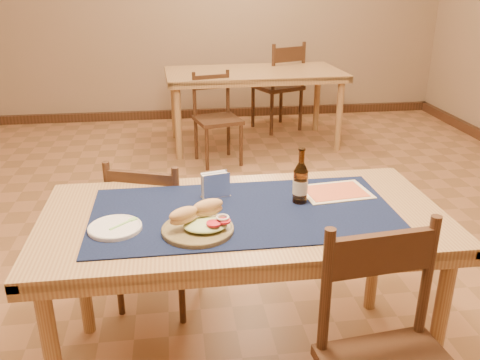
{
  "coord_description": "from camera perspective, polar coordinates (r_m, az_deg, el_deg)",
  "views": [
    {
      "loc": [
        -0.26,
        -2.61,
        1.63
      ],
      "look_at": [
        0.0,
        -0.7,
        0.85
      ],
      "focal_mm": 38.0,
      "sensor_mm": 36.0,
      "label": 1
    }
  ],
  "objects": [
    {
      "name": "side_plate",
      "position": [
        1.94,
        -13.86,
        -5.18
      ],
      "size": [
        0.2,
        0.2,
        0.02
      ],
      "color": "white",
      "rests_on": "placemat"
    },
    {
      "name": "chair_back_near",
      "position": [
        4.66,
        -2.67,
        7.1
      ],
      "size": [
        0.46,
        0.46,
        0.82
      ],
      "color": "#3F2416",
      "rests_on": "ground"
    },
    {
      "name": "main_table",
      "position": [
        2.06,
        0.38,
        -5.74
      ],
      "size": [
        1.6,
        0.8,
        0.75
      ],
      "color": "#A3824D",
      "rests_on": "ground"
    },
    {
      "name": "chair_back_far",
      "position": [
        5.67,
        4.45,
        10.59
      ],
      "size": [
        0.59,
        0.59,
        0.97
      ],
      "color": "#3F2416",
      "rests_on": "ground"
    },
    {
      "name": "sandwich_plate",
      "position": [
        1.87,
        -4.6,
        -4.97
      ],
      "size": [
        0.27,
        0.27,
        0.1
      ],
      "color": "brown",
      "rests_on": "placemat"
    },
    {
      "name": "beer_bottle",
      "position": [
        2.09,
        6.8,
        -0.28
      ],
      "size": [
        0.06,
        0.06,
        0.23
      ],
      "color": "#4C2A0D",
      "rests_on": "placemat"
    },
    {
      "name": "baseboard",
      "position": [
        3.06,
        -1.79,
        -9.03
      ],
      "size": [
        6.0,
        7.0,
        0.1
      ],
      "color": "#3F2416",
      "rests_on": "ground"
    },
    {
      "name": "menu_card",
      "position": [
        2.23,
        10.64,
        -1.3
      ],
      "size": [
        0.31,
        0.24,
        0.01
      ],
      "color": "beige",
      "rests_on": "placemat"
    },
    {
      "name": "room",
      "position": [
        2.63,
        -2.16,
        17.04
      ],
      "size": [
        6.04,
        7.04,
        2.84
      ],
      "color": "#976541",
      "rests_on": "ground"
    },
    {
      "name": "back_table",
      "position": [
        5.13,
        1.57,
        11.26
      ],
      "size": [
        1.75,
        0.92,
        0.75
      ],
      "color": "#A3824D",
      "rests_on": "ground"
    },
    {
      "name": "napkin_holder",
      "position": [
        2.14,
        -2.76,
        -0.64
      ],
      "size": [
        0.13,
        0.07,
        0.11
      ],
      "color": "silver",
      "rests_on": "placemat"
    },
    {
      "name": "placemat",
      "position": [
        2.03,
        0.38,
        -3.6
      ],
      "size": [
        1.2,
        0.6,
        0.01
      ],
      "primitive_type": "cube",
      "color": "#101B3B",
      "rests_on": "main_table"
    },
    {
      "name": "fork",
      "position": [
        1.95,
        -12.74,
        -4.69
      ],
      "size": [
        0.1,
        0.1,
        0.0
      ],
      "color": "#8ED273",
      "rests_on": "side_plate"
    },
    {
      "name": "chair_main_far",
      "position": [
        2.6,
        -9.41,
        -5.61
      ],
      "size": [
        0.5,
        0.5,
        0.84
      ],
      "color": "#3F2416",
      "rests_on": "ground"
    }
  ]
}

